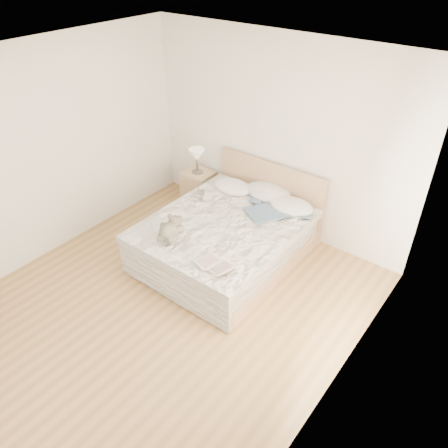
{
  "coord_description": "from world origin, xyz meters",
  "views": [
    {
      "loc": [
        2.79,
        -2.49,
        3.69
      ],
      "look_at": [
        0.04,
        1.05,
        0.62
      ],
      "focal_mm": 35.0,
      "sensor_mm": 36.0,
      "label": 1
    }
  ],
  "objects": [
    {
      "name": "table_lamp",
      "position": [
        -1.19,
        1.98,
        0.84
      ],
      "size": [
        0.27,
        0.27,
        0.39
      ],
      "color": "#45413C",
      "rests_on": "nightstand"
    },
    {
      "name": "pillow_right",
      "position": [
        0.51,
        1.9,
        0.64
      ],
      "size": [
        0.64,
        0.49,
        0.18
      ],
      "primitive_type": "ellipsoid",
      "rotation": [
        0.0,
        0.0,
        0.14
      ],
      "color": "white",
      "rests_on": "bed"
    },
    {
      "name": "wall_left",
      "position": [
        -2.0,
        0.0,
        1.35
      ],
      "size": [
        0.02,
        4.5,
        2.7
      ],
      "primitive_type": "cube",
      "color": "white",
      "rests_on": "ground"
    },
    {
      "name": "photo_book",
      "position": [
        -0.59,
        1.43,
        0.63
      ],
      "size": [
        0.34,
        0.32,
        0.02
      ],
      "primitive_type": "cube",
      "rotation": [
        0.0,
        0.0,
        0.65
      ],
      "color": "white",
      "rests_on": "bed"
    },
    {
      "name": "bed",
      "position": [
        0.0,
        1.19,
        0.31
      ],
      "size": [
        1.72,
        2.14,
        1.0
      ],
      "color": "tan",
      "rests_on": "floor"
    },
    {
      "name": "blouse",
      "position": [
        0.35,
        1.64,
        0.63
      ],
      "size": [
        0.9,
        0.91,
        0.03
      ],
      "primitive_type": null,
      "rotation": [
        0.0,
        0.0,
        -0.51
      ],
      "color": "#374D67",
      "rests_on": "bed"
    },
    {
      "name": "window",
      "position": [
        1.99,
        0.3,
        1.45
      ],
      "size": [
        0.02,
        1.3,
        1.1
      ],
      "primitive_type": "cube",
      "color": "white",
      "rests_on": "wall_right"
    },
    {
      "name": "wall_right",
      "position": [
        2.0,
        0.0,
        1.35
      ],
      "size": [
        0.02,
        4.5,
        2.7
      ],
      "primitive_type": "cube",
      "color": "white",
      "rests_on": "ground"
    },
    {
      "name": "childrens_book",
      "position": [
        0.46,
        0.35,
        0.63
      ],
      "size": [
        0.44,
        0.34,
        0.03
      ],
      "primitive_type": "cube",
      "rotation": [
        0.0,
        0.0,
        -0.21
      ],
      "color": "beige",
      "rests_on": "bed"
    },
    {
      "name": "teddy_bear",
      "position": [
        -0.31,
        0.42,
        0.65
      ],
      "size": [
        0.39,
        0.44,
        0.2
      ],
      "primitive_type": null,
      "rotation": [
        0.0,
        0.0,
        0.4
      ],
      "color": "#5A5246",
      "rests_on": "bed"
    },
    {
      "name": "floor",
      "position": [
        0.0,
        0.0,
        0.0
      ],
      "size": [
        4.0,
        4.5,
        0.0
      ],
      "primitive_type": "cube",
      "color": "brown",
      "rests_on": "ground"
    },
    {
      "name": "pillow_middle",
      "position": [
        0.07,
        2.02,
        0.64
      ],
      "size": [
        0.68,
        0.48,
        0.2
      ],
      "primitive_type": "ellipsoid",
      "rotation": [
        0.0,
        0.0,
        0.02
      ],
      "color": "silver",
      "rests_on": "bed"
    },
    {
      "name": "pillow_left",
      "position": [
        -0.42,
        1.84,
        0.64
      ],
      "size": [
        0.56,
        0.39,
        0.17
      ],
      "primitive_type": "ellipsoid",
      "rotation": [
        0.0,
        0.0,
        0.01
      ],
      "color": "white",
      "rests_on": "bed"
    },
    {
      "name": "wall_back",
      "position": [
        0.0,
        2.25,
        1.35
      ],
      "size": [
        4.0,
        0.02,
        2.7
      ],
      "primitive_type": "cube",
      "color": "white",
      "rests_on": "ground"
    },
    {
      "name": "nightstand",
      "position": [
        -1.19,
        1.99,
        0.28
      ],
      "size": [
        0.47,
        0.42,
        0.56
      ],
      "primitive_type": "cube",
      "rotation": [
        0.0,
        0.0,
        0.04
      ],
      "color": "tan",
      "rests_on": "floor"
    },
    {
      "name": "ceiling",
      "position": [
        0.0,
        0.0,
        2.7
      ],
      "size": [
        4.0,
        4.5,
        0.0
      ],
      "primitive_type": "cube",
      "color": "white",
      "rests_on": "ground"
    }
  ]
}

